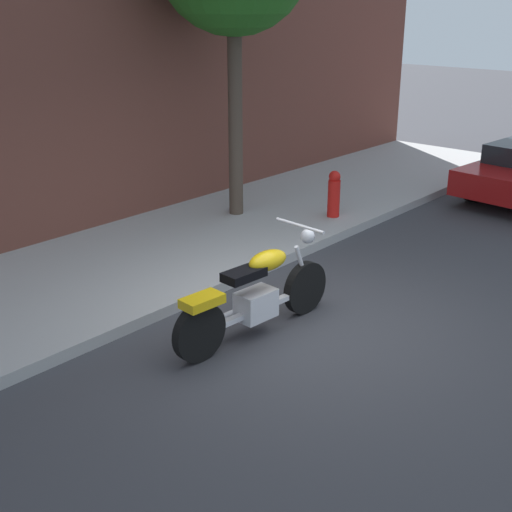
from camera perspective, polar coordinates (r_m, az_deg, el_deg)
The scene contains 4 objects.
ground_plane at distance 7.84m, azimuth 4.45°, elevation -5.77°, with size 60.00×60.00×0.00m, color #38383D.
sidewalk at distance 9.67m, azimuth -9.37°, elevation -0.25°, with size 19.03×3.06×0.14m, color #A3A3A3.
motorcycle at distance 7.40m, azimuth -0.04°, elevation -3.37°, with size 2.26×0.70×1.13m.
fire_hydrant at distance 11.18m, azimuth 6.55°, elevation 4.89°, with size 0.20×0.20×0.91m.
Camera 1 is at (-5.65, -4.15, 3.51)m, focal length 47.61 mm.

